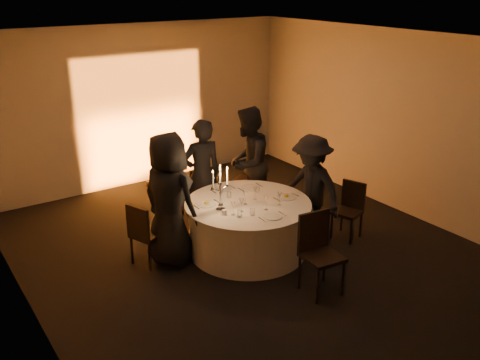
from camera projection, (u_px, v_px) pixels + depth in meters
floor at (248, 251)px, 7.83m from camera, size 7.00×7.00×0.00m
ceiling at (249, 41)px, 6.76m from camera, size 7.00×7.00×0.00m
wall_back at (141, 106)px, 10.00m from camera, size 7.00×0.00×7.00m
wall_left at (19, 202)px, 5.72m from camera, size 0.00×7.00×7.00m
wall_right at (396, 122)px, 8.87m from camera, size 0.00×7.00×7.00m
uplighter_fixture at (153, 183)px, 10.28m from camera, size 0.25×0.12×0.10m
banquet_table at (248, 227)px, 7.69m from camera, size 1.80×1.80×0.77m
chair_left at (144, 231)px, 7.29m from camera, size 0.51×0.51×0.91m
chair_back_left at (198, 189)px, 8.76m from camera, size 0.39×0.39×0.89m
chair_back_right at (250, 177)px, 9.23m from camera, size 0.56×0.56×0.93m
chair_right at (350, 207)px, 8.13m from camera, size 0.48×0.48×0.87m
chair_front at (318, 248)px, 6.68m from camera, size 0.50×0.50×1.04m
guest_left at (169, 199)px, 7.23m from camera, size 0.87×1.06×1.87m
guest_back_left at (202, 175)px, 8.28m from camera, size 0.69×0.49×1.77m
guest_back_right at (248, 163)px, 8.73m from camera, size 1.13×1.08×1.84m
guest_right at (311, 188)px, 7.95m from camera, size 0.77×1.14×1.63m
plate_left at (207, 203)px, 7.48m from camera, size 0.36×0.26×0.08m
plate_back_left at (223, 189)px, 8.01m from camera, size 0.36×0.28×0.01m
plate_back_right at (250, 187)px, 8.09m from camera, size 0.35×0.27×0.01m
plate_right at (286, 196)px, 7.73m from camera, size 0.36×0.28×0.08m
plate_front at (272, 217)px, 7.10m from camera, size 0.36×0.25×0.01m
coffee_cup at (224, 212)px, 7.17m from camera, size 0.11×0.11×0.07m
candelabra at (220, 195)px, 7.23m from camera, size 0.28×0.13×0.67m
wine_glass_a at (221, 194)px, 7.50m from camera, size 0.07×0.07×0.19m
wine_glass_b at (233, 205)px, 7.12m from camera, size 0.07×0.07×0.19m
wine_glass_c at (245, 195)px, 7.45m from camera, size 0.07×0.07×0.19m
wine_glass_d at (280, 196)px, 7.43m from camera, size 0.07×0.07×0.19m
wine_glass_e at (266, 201)px, 7.27m from camera, size 0.07×0.07×0.19m
wine_glass_f at (255, 191)px, 7.61m from camera, size 0.07×0.07×0.19m
wine_glass_g at (242, 202)px, 7.22m from camera, size 0.07×0.07×0.19m
tumbler_a at (229, 195)px, 7.71m from camera, size 0.07×0.07×0.09m
tumbler_b at (240, 214)px, 7.10m from camera, size 0.07×0.07×0.09m
tumbler_c at (252, 212)px, 7.14m from camera, size 0.07×0.07×0.09m
tumbler_d at (257, 190)px, 7.90m from camera, size 0.07×0.07×0.09m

